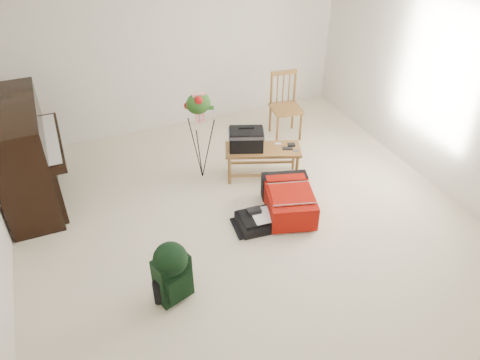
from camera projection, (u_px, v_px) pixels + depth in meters
name	position (u px, v px, depth m)	size (l,w,h in m)	color
floor	(253.00, 233.00, 5.24)	(5.00, 5.50, 0.01)	beige
ceiling	(258.00, 3.00, 3.78)	(5.00, 5.50, 0.01)	white
wall_back	(175.00, 45.00, 6.57)	(5.00, 0.04, 2.50)	silver
wall_right	(457.00, 93.00, 5.28)	(0.04, 5.50, 2.50)	silver
piano	(25.00, 157.00, 5.40)	(0.71, 1.50, 1.25)	black
bench	(252.00, 144.00, 5.79)	(1.02, 0.69, 0.73)	#985F31
dining_chair	(285.00, 106.00, 6.75)	(0.47, 0.47, 0.95)	#985F31
red_suitcase	(287.00, 198.00, 5.47)	(0.71, 0.90, 0.33)	#A10D06
black_duffel	(259.00, 220.00, 5.30)	(0.52, 0.43, 0.20)	black
green_backpack	(172.00, 270.00, 4.30)	(0.38, 0.35, 0.65)	black
flower_stand	(200.00, 137.00, 5.79)	(0.39, 0.39, 1.22)	black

